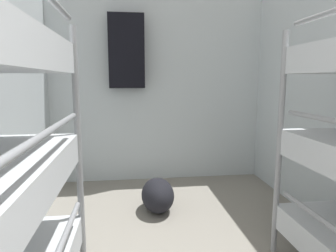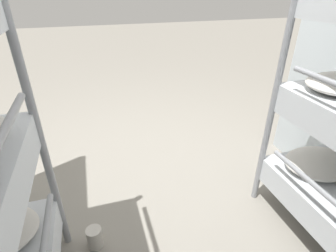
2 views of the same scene
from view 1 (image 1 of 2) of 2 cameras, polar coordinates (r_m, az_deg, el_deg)
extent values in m
cube|color=silver|center=(3.98, -2.00, 6.70)|extent=(2.88, 0.06, 2.39)
cylinder|color=gray|center=(2.15, -16.66, -4.88)|extent=(0.04, 0.04, 1.68)
cylinder|color=gray|center=(1.18, -24.43, -2.83)|extent=(0.03, 1.66, 0.03)
cylinder|color=gray|center=(2.40, 20.44, -3.67)|extent=(0.04, 0.04, 1.68)
ellipsoid|color=black|center=(3.15, -1.97, -13.01)|extent=(0.33, 0.51, 0.33)
cube|color=black|center=(3.83, -7.91, 13.92)|extent=(0.44, 0.12, 0.90)
camera|label=2|loc=(1.72, 21.27, 15.44)|focal=28.00mm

